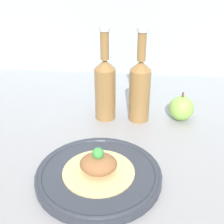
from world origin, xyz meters
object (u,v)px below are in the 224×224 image
(cider_bottle_left, at_px, (105,86))
(cider_bottle_right, at_px, (140,88))
(apple, at_px, (181,108))
(plate, at_px, (99,175))
(plated_food, at_px, (98,166))

(cider_bottle_left, height_order, cider_bottle_right, same)
(cider_bottle_left, distance_m, apple, 0.24)
(plate, distance_m, plated_food, 0.03)
(apple, bearing_deg, cider_bottle_right, -175.74)
(cider_bottle_left, bearing_deg, cider_bottle_right, 0.00)
(plate, relative_size, plated_food, 1.75)
(cider_bottle_right, height_order, apple, cider_bottle_right)
(cider_bottle_left, xyz_separation_m, apple, (0.23, 0.01, -0.07))
(plated_food, bearing_deg, plate, 0.00)
(plate, xyz_separation_m, cider_bottle_left, (-0.02, 0.29, 0.09))
(plated_food, bearing_deg, apple, 54.26)
(plate, xyz_separation_m, cider_bottle_right, (0.09, 0.29, 0.09))
(plated_food, xyz_separation_m, cider_bottle_right, (0.09, 0.29, 0.07))
(plate, distance_m, apple, 0.37)
(plated_food, relative_size, cider_bottle_left, 0.59)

